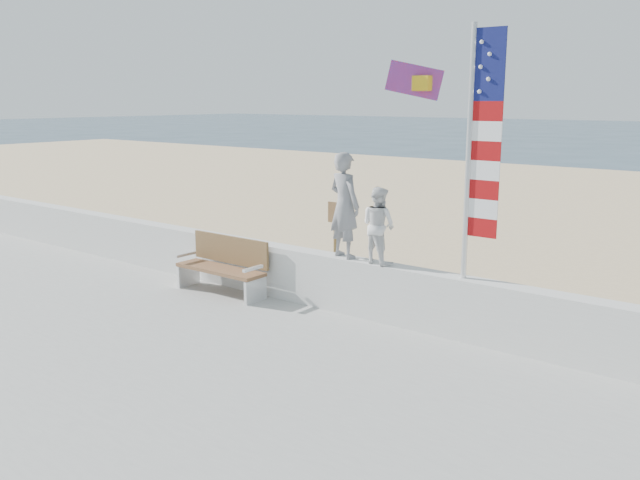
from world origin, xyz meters
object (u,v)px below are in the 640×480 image
at_px(child, 378,225).
at_px(flag, 478,143).
at_px(bench, 224,265).
at_px(adult, 344,205).

distance_m(child, flag, 2.06).
xyz_separation_m(child, bench, (-2.96, -0.45, -0.99)).
distance_m(bench, flag, 5.11).
bearing_deg(adult, flag, -166.13).
distance_m(adult, flag, 2.47).
relative_size(child, bench, 0.66).
bearing_deg(bench, adult, 11.12).
distance_m(child, bench, 3.15).
xyz_separation_m(adult, flag, (2.23, -0.00, 1.07)).
height_order(adult, flag, flag).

